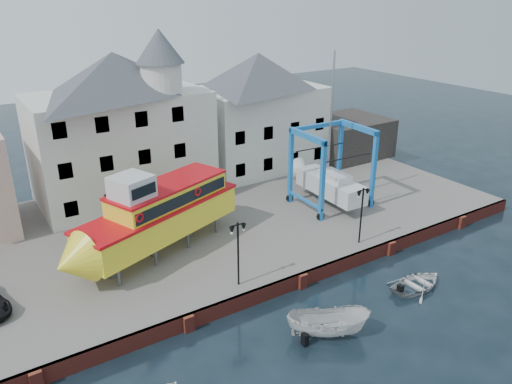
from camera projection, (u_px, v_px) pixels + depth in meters
ground at (302, 288)px, 31.99m from camera, size 140.00×140.00×0.00m
hardstanding at (219, 219)px, 40.35m from camera, size 44.00×22.00×1.00m
quay_wall at (301, 280)px, 31.88m from camera, size 44.00×0.47×1.00m
building_white_main at (121, 125)px, 41.07m from camera, size 14.00×8.30×14.00m
building_white_right at (258, 112)px, 48.77m from camera, size 12.00×8.00×11.20m
shed_dark at (346, 137)px, 53.59m from camera, size 8.00×7.00×4.00m
lamp_post_left at (238, 238)px, 29.33m from camera, size 1.12×0.32×4.20m
lamp_post_right at (362, 202)px, 34.34m from camera, size 1.12×0.32×4.20m
tour_boat at (151, 216)px, 32.83m from camera, size 14.27×8.08×6.10m
travel_lift at (325, 178)px, 41.68m from camera, size 5.98×8.32×12.47m
motorboat_a at (327, 335)px, 27.61m from camera, size 4.81×3.88×1.77m
motorboat_b at (417, 288)px, 31.99m from camera, size 3.99×2.89×0.81m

